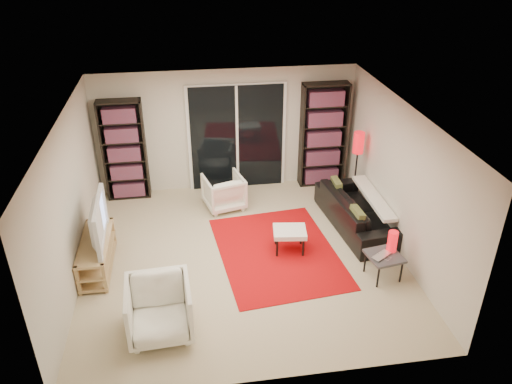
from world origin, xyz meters
TOP-DOWN VIEW (x-y plane):
  - floor at (0.00, 0.00)m, footprint 5.00×5.00m
  - wall_back at (0.00, 2.50)m, footprint 5.00×0.02m
  - wall_front at (0.00, -2.50)m, footprint 5.00×0.02m
  - wall_left at (-2.50, 0.00)m, footprint 0.02×5.00m
  - wall_right at (2.50, 0.00)m, footprint 0.02×5.00m
  - ceiling at (0.00, 0.00)m, footprint 5.00×5.00m
  - sliding_door at (0.20, 2.46)m, footprint 1.92×0.08m
  - bookshelf_left at (-1.95, 2.33)m, footprint 0.80×0.30m
  - bookshelf_right at (1.90, 2.33)m, footprint 0.90×0.30m
  - tv_stand at (-2.27, 0.04)m, footprint 0.43×1.34m
  - tv at (-2.25, 0.04)m, footprint 0.19×1.18m
  - rug at (0.56, 0.03)m, footprint 2.08×2.66m
  - sofa at (2.09, 0.61)m, footprint 1.02×2.13m
  - armchair_back at (-0.16, 1.64)m, footprint 0.83×0.85m
  - armchair_front at (-1.28, -1.52)m, footprint 0.86×0.89m
  - ottoman at (0.76, 0.05)m, footprint 0.58×0.49m
  - side_table at (2.02, -0.84)m, footprint 0.56×0.56m
  - laptop at (1.98, -0.90)m, footprint 0.39×0.36m
  - table_lamp at (2.16, -0.74)m, footprint 0.15×0.15m
  - floor_lamp at (2.29, 1.41)m, footprint 0.22×0.22m

SIDE VIEW (x-z plane):
  - floor at x=0.00m, z-range 0.00..0.00m
  - rug at x=0.56m, z-range 0.00..0.01m
  - tv_stand at x=-2.27m, z-range 0.01..0.51m
  - sofa at x=2.09m, z-range 0.00..0.60m
  - armchair_back at x=-0.16m, z-range 0.00..0.64m
  - ottoman at x=0.76m, z-range 0.14..0.54m
  - side_table at x=2.02m, z-range 0.16..0.56m
  - armchair_front at x=-1.28m, z-range 0.00..0.77m
  - laptop at x=1.98m, z-range 0.40..0.43m
  - table_lamp at x=2.16m, z-range 0.40..0.73m
  - tv at x=-2.25m, z-range 0.50..1.18m
  - bookshelf_left at x=-1.95m, z-range 0.00..1.95m
  - sliding_door at x=0.20m, z-range -0.03..2.13m
  - bookshelf_right at x=1.90m, z-range 0.00..2.10m
  - floor_lamp at x=2.29m, z-range 0.39..1.84m
  - wall_back at x=0.00m, z-range 0.00..2.40m
  - wall_front at x=0.00m, z-range 0.00..2.40m
  - wall_left at x=-2.50m, z-range 0.00..2.40m
  - wall_right at x=2.50m, z-range 0.00..2.40m
  - ceiling at x=0.00m, z-range 2.39..2.41m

